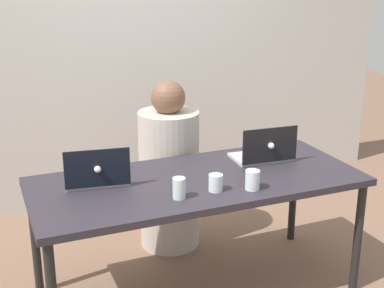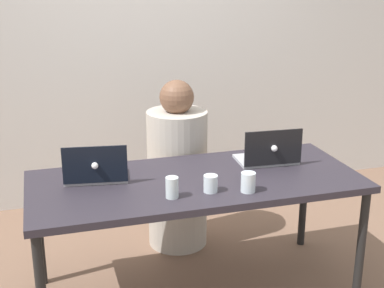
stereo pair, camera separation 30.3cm
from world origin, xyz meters
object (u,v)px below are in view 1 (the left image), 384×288
Objects in this scene: person_at_center at (169,174)px; laptop_back_right at (264,153)px; laptop_back_left at (97,176)px; water_glass_center at (216,184)px; water_glass_right at (252,181)px; water_glass_left at (179,190)px.

person_at_center reaches higher than laptop_back_right.
laptop_back_left is 0.65m from water_glass_center.
water_glass_center is at bearing 37.41° from laptop_back_right.
person_at_center is 12.79× the size of water_glass_center.
laptop_back_right reaches higher than laptop_back_left.
laptop_back_left is (-1.04, 0.01, -0.00)m from laptop_back_right.
person_at_center is at bearing 99.95° from water_glass_right.
laptop_back_right is at bearing 26.05° from water_glass_left.
water_glass_left is (0.35, -0.35, -0.00)m from laptop_back_left.
water_glass_center is 0.82× the size of water_glass_left.
laptop_back_right reaches higher than water_glass_right.
person_at_center is 0.92m from water_glass_left.
laptop_back_left is (-0.60, -0.50, 0.26)m from person_at_center.
water_glass_center is 0.20m from water_glass_right.
person_at_center is 10.97× the size of water_glass_right.
water_glass_center is at bearing 158.07° from laptop_back_left.
person_at_center reaches higher than water_glass_center.
water_glass_left is at bearing -175.48° from water_glass_center.
water_glass_left is at bearing 174.66° from water_glass_right.
water_glass_center is 0.86× the size of water_glass_right.
water_glass_center is at bearing 163.98° from water_glass_right.
water_glass_left is (-0.25, -0.85, 0.26)m from person_at_center.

